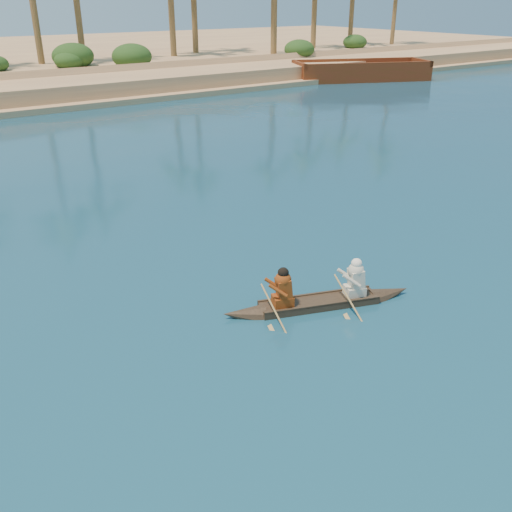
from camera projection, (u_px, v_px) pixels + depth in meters
canoe at (319, 297)px, 12.48m from camera, size 4.27×2.02×1.19m
barge_right at (361, 72)px, 46.05m from camera, size 11.24×7.49×1.78m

